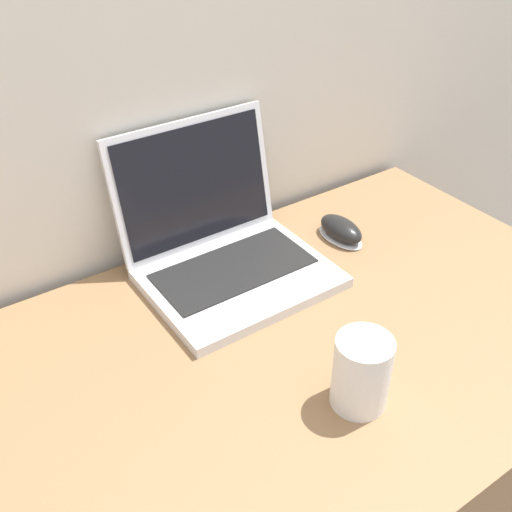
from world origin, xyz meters
name	(u,v)px	position (x,y,z in m)	size (l,w,h in m)	color
desk	(279,479)	(0.00, 0.35, 0.36)	(1.20, 0.70, 0.71)	#936D47
laptop	(223,244)	(0.03, 0.58, 0.77)	(0.32, 0.31, 0.25)	silver
drink_cup	(361,372)	(0.02, 0.20, 0.77)	(0.08, 0.08, 0.11)	white
computer_mouse	(341,230)	(0.28, 0.53, 0.73)	(0.06, 0.11, 0.04)	white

